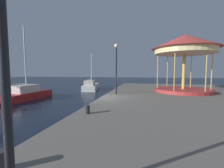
# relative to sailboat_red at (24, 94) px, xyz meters

# --- Properties ---
(ground_plane) EXTENTS (120.00, 120.00, 0.00)m
(ground_plane) POSITION_rel_sailboat_red_xyz_m (8.33, -1.40, -0.56)
(ground_plane) COLOR black
(quay_dock) EXTENTS (14.37, 28.06, 0.80)m
(quay_dock) POSITION_rel_sailboat_red_xyz_m (15.51, -1.40, -0.16)
(quay_dock) COLOR slate
(quay_dock) RESTS_ON ground
(sailboat_red) EXTENTS (2.52, 5.92, 7.24)m
(sailboat_red) POSITION_rel_sailboat_red_xyz_m (0.00, 0.00, 0.00)
(sailboat_red) COLOR maroon
(sailboat_red) RESTS_ON ground
(sailboat_white) EXTENTS (3.22, 6.67, 5.63)m
(sailboat_white) POSITION_rel_sailboat_red_xyz_m (3.64, 9.19, 0.02)
(sailboat_white) COLOR white
(sailboat_white) RESTS_ON ground
(carousel) EXTENTS (6.18, 6.18, 5.49)m
(carousel) POSITION_rel_sailboat_red_xyz_m (15.35, 3.13, 4.33)
(carousel) COLOR #B23333
(carousel) RESTS_ON quay_dock
(lamp_post_mid_promenade) EXTENTS (0.36, 0.36, 4.32)m
(lamp_post_mid_promenade) POSITION_rel_sailboat_red_xyz_m (9.27, -0.00, 3.20)
(lamp_post_mid_promenade) COLOR black
(lamp_post_mid_promenade) RESTS_ON quay_dock
(bollard_north) EXTENTS (0.24, 0.24, 0.40)m
(bollard_north) POSITION_rel_sailboat_red_xyz_m (8.84, -10.49, 0.44)
(bollard_north) COLOR #2D2D33
(bollard_north) RESTS_ON quay_dock
(bollard_south) EXTENTS (0.24, 0.24, 0.40)m
(bollard_south) POSITION_rel_sailboat_red_xyz_m (9.03, -6.19, 0.44)
(bollard_south) COLOR #2D2D33
(bollard_south) RESTS_ON quay_dock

